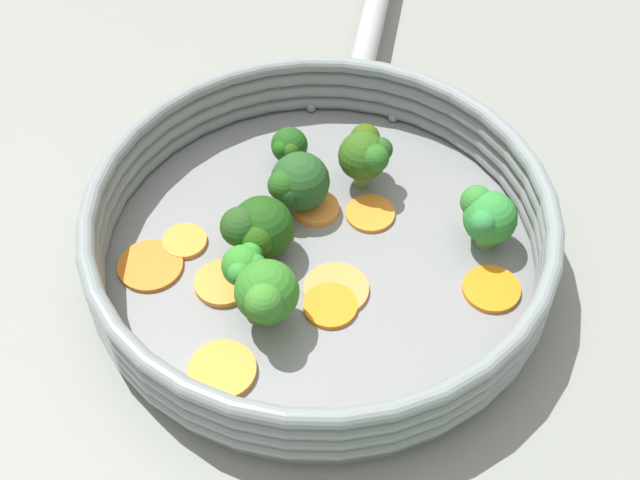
% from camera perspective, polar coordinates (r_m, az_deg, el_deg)
% --- Properties ---
extents(ground_plane, '(4.00, 4.00, 0.00)m').
position_cam_1_polar(ground_plane, '(0.67, -0.00, -1.60)').
color(ground_plane, gray).
extents(skillet, '(0.33, 0.33, 0.01)m').
position_cam_1_polar(skillet, '(0.67, -0.00, -1.22)').
color(skillet, gray).
rests_on(skillet, ground_plane).
extents(skillet_rim_wall, '(0.34, 0.34, 0.05)m').
position_cam_1_polar(skillet_rim_wall, '(0.64, -0.00, 0.65)').
color(skillet_rim_wall, gray).
rests_on(skillet_rim_wall, skillet).
extents(skillet_handle, '(0.20, 0.05, 0.02)m').
position_cam_1_polar(skillet_handle, '(0.84, 3.24, 13.39)').
color(skillet_handle, '#999B9E').
rests_on(skillet_handle, skillet).
extents(skillet_rivet_left, '(0.01, 0.01, 0.01)m').
position_cam_1_polar(skillet_rivet_left, '(0.76, 4.71, 7.86)').
color(skillet_rivet_left, gray).
rests_on(skillet_rivet_left, skillet).
extents(skillet_rivet_right, '(0.01, 0.01, 0.01)m').
position_cam_1_polar(skillet_rivet_right, '(0.77, -0.58, 8.51)').
color(skillet_rivet_right, gray).
rests_on(skillet_rivet_right, skillet).
extents(carrot_slice_0, '(0.06, 0.06, 0.00)m').
position_cam_1_polar(carrot_slice_0, '(0.66, -10.80, -1.62)').
color(carrot_slice_0, orange).
rests_on(carrot_slice_0, skillet).
extents(carrot_slice_1, '(0.06, 0.06, 0.00)m').
position_cam_1_polar(carrot_slice_1, '(0.64, 1.04, -3.17)').
color(carrot_slice_1, '#F98A3F').
rests_on(carrot_slice_1, skillet).
extents(carrot_slice_2, '(0.05, 0.05, 0.00)m').
position_cam_1_polar(carrot_slice_2, '(0.63, 0.66, -4.24)').
color(carrot_slice_2, orange).
rests_on(carrot_slice_2, skillet).
extents(carrot_slice_3, '(0.05, 0.05, 0.00)m').
position_cam_1_polar(carrot_slice_3, '(0.67, -8.65, -0.08)').
color(carrot_slice_3, orange).
rests_on(carrot_slice_3, skillet).
extents(carrot_slice_4, '(0.04, 0.04, 0.01)m').
position_cam_1_polar(carrot_slice_4, '(0.69, 10.52, 1.09)').
color(carrot_slice_4, orange).
rests_on(carrot_slice_4, skillet).
extents(carrot_slice_5, '(0.05, 0.05, 0.00)m').
position_cam_1_polar(carrot_slice_5, '(0.69, 3.23, 1.71)').
color(carrot_slice_5, orange).
rests_on(carrot_slice_5, skillet).
extents(carrot_slice_6, '(0.05, 0.05, 0.01)m').
position_cam_1_polar(carrot_slice_6, '(0.67, -3.37, 0.67)').
color(carrot_slice_6, orange).
rests_on(carrot_slice_6, skillet).
extents(carrot_slice_7, '(0.05, 0.05, 0.01)m').
position_cam_1_polar(carrot_slice_7, '(0.64, -6.23, -2.76)').
color(carrot_slice_7, orange).
rests_on(carrot_slice_7, skillet).
extents(carrot_slice_8, '(0.05, 0.05, 0.01)m').
position_cam_1_polar(carrot_slice_8, '(0.69, -0.25, 2.04)').
color(carrot_slice_8, orange).
rests_on(carrot_slice_8, skillet).
extents(carrot_slice_9, '(0.06, 0.06, 0.00)m').
position_cam_1_polar(carrot_slice_9, '(0.60, -6.28, -8.29)').
color(carrot_slice_9, orange).
rests_on(carrot_slice_9, skillet).
extents(carrot_slice_10, '(0.06, 0.06, 0.00)m').
position_cam_1_polar(carrot_slice_10, '(0.65, 10.91, -3.10)').
color(carrot_slice_10, orange).
rests_on(carrot_slice_10, skillet).
extents(broccoli_floret_0, '(0.04, 0.03, 0.04)m').
position_cam_1_polar(broccoli_floret_0, '(0.62, -4.89, -1.71)').
color(broccoli_floret_0, '#769F52').
rests_on(broccoli_floret_0, skillet).
extents(broccoli_floret_1, '(0.05, 0.04, 0.06)m').
position_cam_1_polar(broccoli_floret_1, '(0.60, -3.44, -3.50)').
color(broccoli_floret_1, '#6E984A').
rests_on(broccoli_floret_1, skillet).
extents(broccoli_floret_2, '(0.05, 0.05, 0.05)m').
position_cam_1_polar(broccoli_floret_2, '(0.67, -1.47, 3.66)').
color(broccoli_floret_2, '#7CAB65').
rests_on(broccoli_floret_2, skillet).
extents(broccoli_floret_3, '(0.04, 0.04, 0.05)m').
position_cam_1_polar(broccoli_floret_3, '(0.66, 10.59, 1.56)').
color(broccoli_floret_3, '#6B9B56').
rests_on(broccoli_floret_3, skillet).
extents(broccoli_floret_4, '(0.04, 0.04, 0.05)m').
position_cam_1_polar(broccoli_floret_4, '(0.69, 2.95, 5.54)').
color(broccoli_floret_4, olive).
rests_on(broccoli_floret_4, skillet).
extents(broccoli_floret_5, '(0.03, 0.03, 0.04)m').
position_cam_1_polar(broccoli_floret_5, '(0.71, -2.01, 5.99)').
color(broccoli_floret_5, '#6E9248').
rests_on(broccoli_floret_5, skillet).
extents(broccoli_floret_6, '(0.05, 0.05, 0.05)m').
position_cam_1_polar(broccoli_floret_6, '(0.64, -4.07, 0.71)').
color(broccoli_floret_6, '#6D9554').
rests_on(broccoli_floret_6, skillet).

